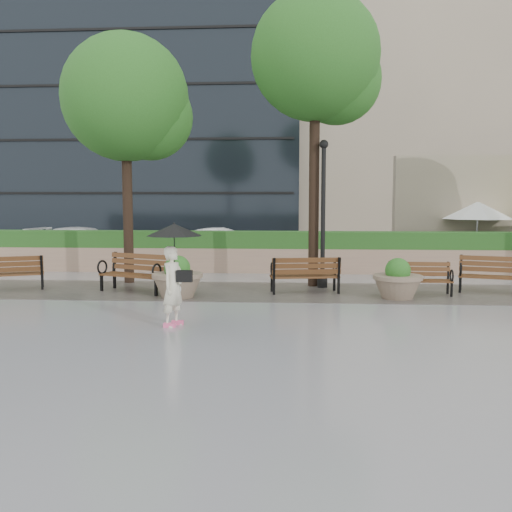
# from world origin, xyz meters

# --- Properties ---
(ground) EXTENTS (100.00, 100.00, 0.00)m
(ground) POSITION_xyz_m (0.00, 0.00, 0.00)
(ground) COLOR gray
(ground) RESTS_ON ground
(cobble_strip) EXTENTS (28.00, 3.20, 0.01)m
(cobble_strip) POSITION_xyz_m (0.00, 3.00, 0.01)
(cobble_strip) COLOR #383330
(cobble_strip) RESTS_ON ground
(hedge_wall) EXTENTS (24.00, 0.80, 1.35)m
(hedge_wall) POSITION_xyz_m (0.00, 7.00, 0.66)
(hedge_wall) COLOR #A08267
(hedge_wall) RESTS_ON ground
(asphalt_street) EXTENTS (40.00, 7.00, 0.00)m
(asphalt_street) POSITION_xyz_m (0.00, 11.00, 0.00)
(asphalt_street) COLOR black
(asphalt_street) RESTS_ON ground
(bldg_glass) EXTENTS (20.00, 10.00, 25.00)m
(bldg_glass) POSITION_xyz_m (-9.00, 22.00, 12.50)
(bldg_glass) COLOR black
(bldg_glass) RESTS_ON ground
(bldg_stone) EXTENTS (18.00, 10.00, 20.00)m
(bldg_stone) POSITION_xyz_m (10.00, 23.00, 10.00)
(bldg_stone) COLOR tan
(bldg_stone) RESTS_ON ground
(bench_0) EXTENTS (1.83, 1.30, 0.92)m
(bench_0) POSITION_xyz_m (-6.73, 2.78, 0.27)
(bench_0) COLOR #583119
(bench_0) RESTS_ON ground
(bench_1) EXTENTS (1.96, 1.37, 0.98)m
(bench_1) POSITION_xyz_m (-3.32, 2.68, 0.29)
(bench_1) COLOR #583119
(bench_1) RESTS_ON ground
(bench_2) EXTENTS (1.83, 0.96, 0.94)m
(bench_2) POSITION_xyz_m (1.09, 2.85, 0.28)
(bench_2) COLOR #583119
(bench_2) RESTS_ON ground
(bench_3) EXTENTS (1.56, 0.67, 0.82)m
(bench_3) POSITION_xyz_m (3.97, 2.73, 0.24)
(bench_3) COLOR #583119
(bench_3) RESTS_ON ground
(bench_4) EXTENTS (1.86, 1.18, 0.94)m
(bench_4) POSITION_xyz_m (5.94, 3.13, 0.28)
(bench_4) COLOR #583119
(bench_4) RESTS_ON ground
(planter_left) EXTENTS (1.24, 1.24, 1.04)m
(planter_left) POSITION_xyz_m (-2.05, 1.98, 0.41)
(planter_left) COLOR #7F6B56
(planter_left) RESTS_ON ground
(planter_right) EXTENTS (1.19, 1.19, 1.00)m
(planter_right) POSITION_xyz_m (3.32, 2.19, 0.39)
(planter_right) COLOR #7F6B56
(planter_right) RESTS_ON ground
(lamppost) EXTENTS (0.28, 0.28, 3.99)m
(lamppost) POSITION_xyz_m (1.58, 3.79, 1.75)
(lamppost) COLOR black
(lamppost) RESTS_ON ground
(tree_0) EXTENTS (3.62, 3.55, 7.02)m
(tree_0) POSITION_xyz_m (-3.80, 4.40, 5.10)
(tree_0) COLOR black
(tree_0) RESTS_ON ground
(tree_1) EXTENTS (3.54, 3.46, 7.96)m
(tree_1) POSITION_xyz_m (1.49, 4.11, 6.05)
(tree_1) COLOR black
(tree_1) RESTS_ON ground
(patio_umb_white) EXTENTS (2.50, 2.50, 2.30)m
(patio_umb_white) POSITION_xyz_m (7.34, 9.22, 1.99)
(patio_umb_white) COLOR black
(patio_umb_white) RESTS_ON ground
(car_left) EXTENTS (4.73, 2.52, 1.30)m
(car_left) POSITION_xyz_m (-7.39, 10.06, 0.65)
(car_left) COLOR white
(car_left) RESTS_ON ground
(car_right) EXTENTS (4.05, 1.82, 1.29)m
(car_right) POSITION_xyz_m (-1.96, 9.93, 0.64)
(car_right) COLOR white
(car_right) RESTS_ON ground
(pedestrian) EXTENTS (1.06, 1.06, 1.95)m
(pedestrian) POSITION_xyz_m (-1.47, -1.10, 1.19)
(pedestrian) COLOR beige
(pedestrian) RESTS_ON ground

